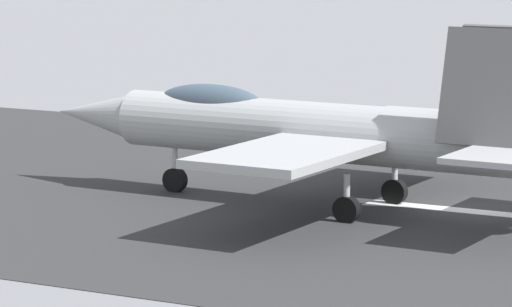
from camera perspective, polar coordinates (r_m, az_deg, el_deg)
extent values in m
plane|color=gray|center=(43.86, 7.66, -2.18)|extent=(400.00, 400.00, 0.00)
cube|color=#323233|center=(43.86, 7.66, -2.16)|extent=(240.00, 26.00, 0.02)
cube|color=white|center=(43.74, 8.08, -2.19)|extent=(8.00, 0.70, 0.00)
cylinder|color=#AAACAE|center=(43.61, 2.34, 0.85)|extent=(12.96, 2.17, 1.73)
cone|color=#AAACAE|center=(47.78, -6.14, 1.52)|extent=(3.03, 1.57, 1.47)
ellipsoid|color=#3F5160|center=(45.32, -1.74, 1.99)|extent=(3.64, 1.22, 1.10)
cube|color=#AAACAE|center=(39.95, 1.16, -0.04)|extent=(3.59, 5.75, 0.24)
cube|color=#AAACAE|center=(46.48, 5.54, 1.19)|extent=(3.59, 5.75, 0.24)
cube|color=#AAACAE|center=(38.76, 9.38, -0.14)|extent=(2.50, 2.88, 0.16)
cube|color=#515053|center=(40.28, 8.87, 2.52)|extent=(2.63, 1.04, 3.14)
cube|color=#515053|center=(41.96, 9.76, 2.75)|extent=(2.63, 1.04, 3.14)
cylinder|color=silver|center=(46.34, -3.13, -0.63)|extent=(0.18, 0.18, 1.40)
cylinder|color=black|center=(46.39, -3.12, -1.02)|extent=(0.77, 0.33, 0.76)
cylinder|color=silver|center=(41.66, 3.50, -1.72)|extent=(0.18, 0.18, 1.40)
cylinder|color=black|center=(41.72, 3.49, -2.16)|extent=(0.77, 0.33, 0.76)
cylinder|color=silver|center=(44.50, 5.33, -1.06)|extent=(0.18, 0.18, 1.40)
cylinder|color=black|center=(44.56, 5.33, -1.46)|extent=(0.77, 0.33, 0.76)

